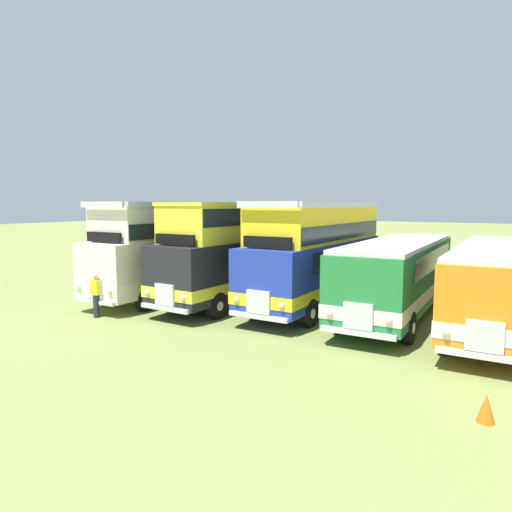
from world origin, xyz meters
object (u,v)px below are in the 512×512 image
Objects in this scene: bus_first_in_row at (186,246)px; bus_third_in_row at (317,252)px; marshal_person at (96,295)px; bus_fourth_in_row at (399,272)px; bus_fifth_in_row at (497,281)px; bus_second_in_row at (251,246)px; cone_near_end at (486,408)px.

bus_first_in_row and bus_third_in_row have the same top height.
bus_first_in_row is 6.52× the size of marshal_person.
bus_fourth_in_row is 3.45m from bus_fifth_in_row.
bus_first_in_row is 0.99× the size of bus_second_in_row.
bus_third_in_row is at bearing -178.65° from bus_fourth_in_row.
bus_third_in_row is at bearing -0.85° from bus_second_in_row.
marshal_person is at bearing -86.71° from bus_first_in_row.
bus_first_in_row reaches higher than marshal_person.
bus_second_in_row reaches higher than marshal_person.
bus_second_in_row is 1.17× the size of bus_third_in_row.
bus_third_in_row is at bearing 44.11° from marshal_person.
bus_third_in_row is at bearing 132.40° from cone_near_end.
bus_second_in_row is 6.91m from bus_fourth_in_row.
bus_third_in_row reaches higher than cone_near_end.
bus_second_in_row is at bearing 9.74° from bus_first_in_row.
bus_fourth_in_row reaches higher than marshal_person.
marshal_person is at bearing -135.89° from bus_third_in_row.
cone_near_end is at bearing -27.70° from bus_first_in_row.
bus_fourth_in_row is 5.99× the size of marshal_person.
bus_first_in_row is 3.49m from bus_second_in_row.
cone_near_end is at bearing -87.04° from bus_fifth_in_row.
bus_fourth_in_row is 9.04m from cone_near_end.
bus_third_in_row reaches higher than bus_second_in_row.
bus_fourth_in_row and bus_fifth_in_row have the same top height.
bus_first_in_row reaches higher than bus_fifth_in_row.
bus_first_in_row is 6.90m from bus_third_in_row.
bus_fourth_in_row is 11.90m from marshal_person.
bus_second_in_row is at bearing 179.15° from bus_third_in_row.
cone_near_end is at bearing -47.60° from bus_third_in_row.
bus_first_in_row is at bearing -170.26° from bus_second_in_row.
bus_first_in_row is 16.12m from cone_near_end.
bus_second_in_row is 18.97× the size of cone_near_end.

